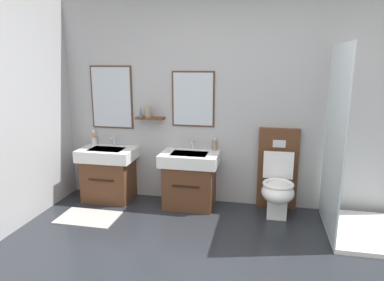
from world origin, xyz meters
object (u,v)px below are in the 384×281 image
vanity_sink_right (190,178)px  toilet (278,183)px  shower_tray (359,197)px  vanity_sink_left (109,172)px  toothbrush_cup (94,140)px  soap_dispenser (215,145)px

vanity_sink_right → toilet: toilet is taller
vanity_sink_right → shower_tray: (1.87, -0.36, 0.04)m
vanity_sink_left → toothbrush_cup: (-0.27, 0.17, 0.38)m
toilet → toothbrush_cup: (-2.41, 0.16, 0.37)m
vanity_sink_right → toothbrush_cup: bearing=172.9°
vanity_sink_right → toothbrush_cup: (-1.35, 0.17, 0.38)m
vanity_sink_right → toilet: size_ratio=0.70×
vanity_sink_right → soap_dispenser: soap_dispenser is taller
toothbrush_cup → vanity_sink_left: bearing=-32.0°
vanity_sink_left → toothbrush_cup: size_ratio=3.43×
vanity_sink_left → toothbrush_cup: 0.50m
vanity_sink_left → toothbrush_cup: bearing=148.0°
vanity_sink_left → vanity_sink_right: bearing=0.0°
toilet → toothbrush_cup: size_ratio=4.88×
vanity_sink_left → toilet: bearing=0.2°
soap_dispenser → shower_tray: shower_tray is taller
toothbrush_cup → vanity_sink_right: bearing=-7.1°
soap_dispenser → shower_tray: (1.58, -0.54, -0.35)m
toothbrush_cup → shower_tray: (3.22, -0.53, -0.34)m
vanity_sink_right → shower_tray: 1.90m
vanity_sink_left → toilet: toilet is taller
toothbrush_cup → shower_tray: bearing=-9.3°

